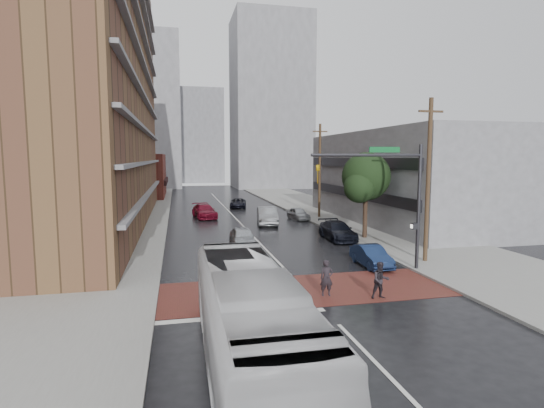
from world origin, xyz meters
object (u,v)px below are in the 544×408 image
car_travel_a (243,237)px  car_parked_mid (337,231)px  pedestrian_a (327,278)px  car_travel_b (267,216)px  car_parked_near (371,256)px  pedestrian_b (381,280)px  suv_travel (238,203)px  car_parked_far (298,214)px  car_travel_c (204,211)px  transit_bus (250,323)px

car_travel_a → car_parked_mid: car_travel_a is taller
pedestrian_a → car_travel_b: 21.51m
car_parked_near → car_parked_mid: (1.10, 8.27, 0.08)m
pedestrian_b → suv_travel: 36.79m
suv_travel → car_parked_far: size_ratio=1.16×
pedestrian_a → car_parked_near: pedestrian_a is taller
car_travel_a → car_travel_b: (3.91, 9.84, 0.13)m
car_travel_b → car_parked_near: (2.77, -16.83, -0.23)m
car_travel_b → car_parked_far: (3.87, 2.55, -0.22)m
suv_travel → car_travel_b: bearing=-77.1°
pedestrian_b → car_travel_c: bearing=106.3°
pedestrian_a → pedestrian_b: pedestrian_b is taller
car_travel_c → suv_travel: (4.85, 8.46, -0.13)m
transit_bus → car_travel_b: (6.39, 27.70, -0.71)m
car_travel_a → car_travel_b: car_travel_b is taller
transit_bus → car_travel_c: 33.69m
car_parked_near → car_parked_mid: size_ratio=0.78×
pedestrian_b → car_parked_far: bearing=86.4°
car_travel_b → car_travel_a: bearing=-103.8°
pedestrian_a → car_parked_near: size_ratio=0.45×
car_travel_a → car_parked_near: car_travel_a is taller
pedestrian_a → car_parked_far: bearing=83.1°
pedestrian_a → car_travel_c: pedestrian_a is taller
pedestrian_b → car_travel_b: size_ratio=0.33×
car_travel_b → car_parked_near: car_travel_b is taller
car_travel_c → car_parked_near: 24.31m
car_travel_c → car_parked_far: bearing=-28.2°
car_travel_a → car_parked_far: 14.63m
car_travel_b → car_parked_far: bearing=41.2°
car_parked_far → car_parked_near: bearing=-99.6°
suv_travel → car_parked_mid: (4.67, -22.99, 0.11)m
car_travel_a → car_travel_b: 10.59m
car_travel_b → transit_bus: bearing=-95.1°
transit_bus → car_travel_a: (2.48, 17.85, -0.84)m
car_travel_c → transit_bus: bearing=-99.7°
car_parked_near → suv_travel: bearing=97.8°
pedestrian_a → car_travel_a: (-2.20, 11.59, -0.12)m
car_travel_b → car_parked_mid: 9.39m
car_travel_a → pedestrian_b: bearing=-68.5°
pedestrian_b → suv_travel: (-1.39, 36.76, -0.26)m
pedestrian_b → car_parked_near: size_ratio=0.45×
transit_bus → suv_travel: bearing=83.0°
pedestrian_b → car_travel_c: (-6.24, 28.30, -0.13)m
car_travel_a → suv_travel: size_ratio=0.99×
pedestrian_a → car_travel_b: bearing=91.7°
pedestrian_b → car_parked_mid: pedestrian_b is taller
car_parked_far → car_travel_a: bearing=-128.4°
transit_bus → suv_travel: (5.59, 42.13, -0.96)m
car_travel_c → car_parked_mid: car_travel_c is taller
pedestrian_b → car_travel_a: size_ratio=0.40×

